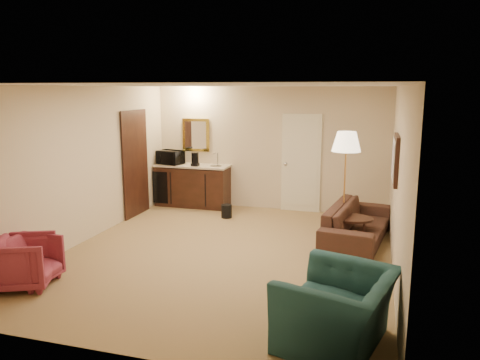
% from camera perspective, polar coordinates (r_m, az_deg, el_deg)
% --- Properties ---
extents(ground, '(6.00, 6.00, 0.00)m').
position_cam_1_polar(ground, '(7.45, -1.76, -8.96)').
color(ground, '#9A7E4E').
rests_on(ground, ground).
extents(room_walls, '(5.02, 6.01, 2.61)m').
position_cam_1_polar(room_walls, '(7.81, -0.76, 4.93)').
color(room_walls, '#C7B795').
rests_on(room_walls, ground).
extents(wetbar_cabinet, '(1.64, 0.58, 0.92)m').
position_cam_1_polar(wetbar_cabinet, '(10.34, -5.80, -0.67)').
color(wetbar_cabinet, '#371B11').
rests_on(wetbar_cabinet, ground).
extents(sofa, '(0.93, 2.23, 0.84)m').
position_cam_1_polar(sofa, '(8.13, 14.14, -4.45)').
color(sofa, black).
rests_on(sofa, ground).
extents(teal_armchair, '(1.03, 1.32, 1.01)m').
position_cam_1_polar(teal_armchair, '(4.91, 11.85, -13.79)').
color(teal_armchair, '#1D4649').
rests_on(teal_armchair, ground).
extents(rose_chair_near, '(0.91, 0.93, 0.74)m').
position_cam_1_polar(rose_chair_near, '(6.78, -25.01, -8.79)').
color(rose_chair_near, '#922F45').
rests_on(rose_chair_near, ground).
extents(rose_chair_far, '(0.64, 0.68, 0.69)m').
position_cam_1_polar(rose_chair_far, '(6.85, -24.47, -8.75)').
color(rose_chair_far, '#922F45').
rests_on(rose_chair_far, ground).
extents(coffee_table, '(0.83, 0.56, 0.47)m').
position_cam_1_polar(coffee_table, '(8.00, 12.94, -6.03)').
color(coffee_table, '#321A10').
rests_on(coffee_table, ground).
extents(floor_lamp, '(0.56, 0.56, 1.85)m').
position_cam_1_polar(floor_lamp, '(8.23, 12.63, -0.59)').
color(floor_lamp, gold).
rests_on(floor_lamp, ground).
extents(waste_bin, '(0.25, 0.25, 0.27)m').
position_cam_1_polar(waste_bin, '(9.41, -1.65, -3.82)').
color(waste_bin, black).
rests_on(waste_bin, ground).
extents(microwave, '(0.60, 0.43, 0.37)m').
position_cam_1_polar(microwave, '(10.39, -8.51, 2.94)').
color(microwave, black).
rests_on(microwave, wetbar_cabinet).
extents(coffee_maker, '(0.19, 0.19, 0.29)m').
position_cam_1_polar(coffee_maker, '(10.08, -5.50, 2.53)').
color(coffee_maker, black).
rests_on(coffee_maker, wetbar_cabinet).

